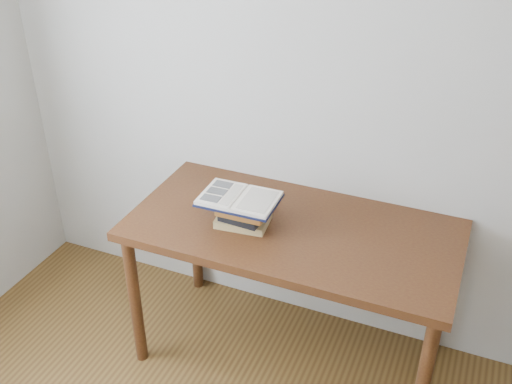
% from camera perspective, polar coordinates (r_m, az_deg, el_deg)
% --- Properties ---
extents(room_shell, '(3.54, 3.54, 2.62)m').
position_cam_1_polar(room_shell, '(1.32, -18.20, -4.02)').
color(room_shell, '#AAA9A1').
rests_on(room_shell, ground).
extents(desk, '(1.51, 0.75, 0.81)m').
position_cam_1_polar(desk, '(2.80, 3.48, -4.89)').
color(desk, '#472B11').
rests_on(desk, ground).
extents(book_stack, '(0.25, 0.19, 0.13)m').
position_cam_1_polar(book_stack, '(2.72, -1.23, -1.92)').
color(book_stack, tan).
rests_on(book_stack, desk).
extents(open_book, '(0.35, 0.25, 0.03)m').
position_cam_1_polar(open_book, '(2.67, -1.60, -0.63)').
color(open_book, black).
rests_on(open_book, book_stack).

